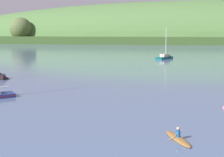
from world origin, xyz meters
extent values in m
cube|color=#314A21|center=(-23.24, 202.88, 2.18)|extent=(494.07, 81.07, 4.37)
ellipsoid|color=#476B38|center=(29.55, 220.89, 0.00)|extent=(396.60, 92.74, 56.89)
sphere|color=#4C5B33|center=(-84.73, 195.98, 9.44)|extent=(14.48, 14.48, 14.48)
sphere|color=#4C5B33|center=(34.83, 190.22, 7.55)|extent=(9.08, 9.08, 9.08)
cube|color=#0F564C|center=(3.57, 78.04, 0.05)|extent=(4.99, 5.97, 1.10)
cone|color=#0F564C|center=(5.21, 80.44, 0.05)|extent=(2.46, 2.32, 1.98)
cube|color=navy|center=(3.57, 78.04, 0.33)|extent=(5.00, 5.98, 0.12)
cube|color=#BCB299|center=(3.65, 78.16, 0.98)|extent=(2.64, 2.95, 0.75)
cylinder|color=silver|center=(3.98, 78.64, 4.57)|extent=(0.14, 0.14, 7.94)
cylinder|color=silver|center=(3.11, 77.38, 1.50)|extent=(1.82, 2.59, 0.12)
cone|color=#232328|center=(-23.11, 35.78, 0.08)|extent=(2.01, 2.45, 2.13)
ellipsoid|color=brown|center=(1.74, 9.03, 0.07)|extent=(2.00, 3.76, 0.30)
cylinder|color=navy|center=(1.74, 9.03, 0.41)|extent=(0.41, 0.41, 0.55)
sphere|color=tan|center=(1.74, 9.03, 0.80)|extent=(0.22, 0.22, 0.22)
cylinder|color=olive|center=(1.46, 8.82, 0.33)|extent=(1.18, 0.47, 0.89)
camera|label=1|loc=(-0.25, -13.43, 7.44)|focal=52.89mm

